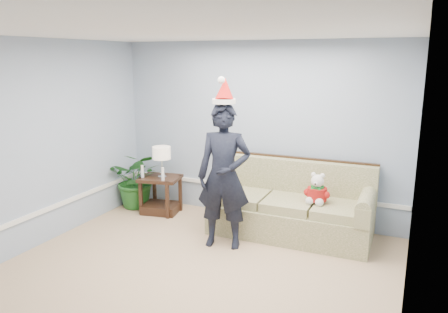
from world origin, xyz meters
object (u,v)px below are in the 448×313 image
houseplant (137,179)px  teddy_bear (317,192)px  side_table (161,198)px  table_lamp (162,154)px  man (224,176)px  sofa (292,208)px

houseplant → teddy_bear: bearing=-3.1°
side_table → houseplant: houseplant is taller
table_lamp → houseplant: bearing=169.3°
table_lamp → man: (1.39, -0.69, -0.03)m
sofa → man: 1.19m
side_table → teddy_bear: teddy_bear is taller
table_lamp → teddy_bear: 2.48m
table_lamp → teddy_bear: bearing=-1.3°
side_table → man: (1.45, -0.73, 0.72)m
side_table → teddy_bear: bearing=-2.1°
side_table → teddy_bear: (2.53, -0.09, 0.46)m
teddy_bear → sofa: bearing=163.7°
sofa → side_table: (-2.15, -0.04, -0.14)m
sofa → table_lamp: table_lamp is taller
side_table → table_lamp: table_lamp is taller
side_table → table_lamp: (0.06, -0.04, 0.75)m
sofa → man: size_ratio=1.17×
man → table_lamp: bearing=140.7°
sofa → teddy_bear: 0.52m
sofa → houseplant: size_ratio=2.34×
houseplant → man: size_ratio=0.50×
sofa → houseplant: bearing=178.5°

